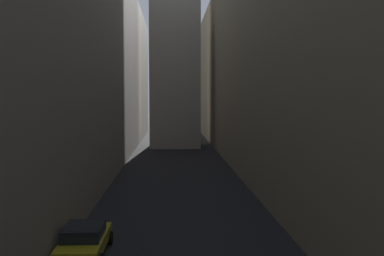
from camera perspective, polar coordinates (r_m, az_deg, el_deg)
ground_plane at (r=42.39m, az=-1.89°, el=-5.76°), size 264.00×264.00×0.00m
building_block_left at (r=45.45m, az=-17.47°, el=8.50°), size 13.04×108.00×21.81m
building_block_right at (r=45.64m, az=12.96°, el=8.76°), size 12.23×108.00×22.13m
parked_car_left_far at (r=21.09m, az=-13.46°, el=-13.60°), size 2.03×4.53×1.42m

